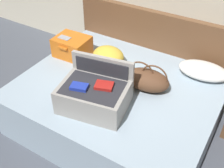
{
  "coord_description": "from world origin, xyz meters",
  "views": [
    {
      "loc": [
        1.08,
        -1.5,
        2.27
      ],
      "look_at": [
        0.0,
        0.28,
        0.62
      ],
      "focal_mm": 44.48,
      "sensor_mm": 36.0,
      "label": 1
    }
  ],
  "objects_px": {
    "pillow_near_headboard": "(203,71)",
    "pillow_center_head": "(108,56)",
    "duffel_bag": "(147,80)",
    "hard_case_medium": "(72,46)",
    "bed": "(118,104)",
    "hard_case_large": "(94,94)"
  },
  "relations": [
    {
      "from": "hard_case_medium",
      "to": "hard_case_large",
      "type": "bearing_deg",
      "value": -42.11
    },
    {
      "from": "hard_case_medium",
      "to": "duffel_bag",
      "type": "distance_m",
      "value": 1.01
    },
    {
      "from": "hard_case_large",
      "to": "pillow_near_headboard",
      "type": "xyz_separation_m",
      "value": [
        0.71,
        0.97,
        -0.07
      ]
    },
    {
      "from": "hard_case_medium",
      "to": "duffel_bag",
      "type": "relative_size",
      "value": 0.83
    },
    {
      "from": "hard_case_medium",
      "to": "pillow_center_head",
      "type": "bearing_deg",
      "value": 3.82
    },
    {
      "from": "hard_case_large",
      "to": "pillow_near_headboard",
      "type": "distance_m",
      "value": 1.2
    },
    {
      "from": "pillow_center_head",
      "to": "pillow_near_headboard",
      "type": "bearing_deg",
      "value": 18.62
    },
    {
      "from": "duffel_bag",
      "to": "pillow_near_headboard",
      "type": "height_order",
      "value": "duffel_bag"
    },
    {
      "from": "hard_case_medium",
      "to": "duffel_bag",
      "type": "height_order",
      "value": "duffel_bag"
    },
    {
      "from": "pillow_center_head",
      "to": "bed",
      "type": "bearing_deg",
      "value": -43.28
    },
    {
      "from": "pillow_near_headboard",
      "to": "pillow_center_head",
      "type": "height_order",
      "value": "pillow_center_head"
    },
    {
      "from": "hard_case_medium",
      "to": "duffel_bag",
      "type": "bearing_deg",
      "value": -8.78
    },
    {
      "from": "hard_case_large",
      "to": "hard_case_medium",
      "type": "distance_m",
      "value": 0.93
    },
    {
      "from": "bed",
      "to": "hard_case_large",
      "type": "relative_size",
      "value": 2.94
    },
    {
      "from": "pillow_near_headboard",
      "to": "pillow_center_head",
      "type": "relative_size",
      "value": 1.41
    },
    {
      "from": "bed",
      "to": "hard_case_medium",
      "type": "height_order",
      "value": "hard_case_medium"
    },
    {
      "from": "bed",
      "to": "pillow_near_headboard",
      "type": "bearing_deg",
      "value": 41.42
    },
    {
      "from": "hard_case_large",
      "to": "pillow_near_headboard",
      "type": "relative_size",
      "value": 1.3
    },
    {
      "from": "hard_case_large",
      "to": "duffel_bag",
      "type": "relative_size",
      "value": 1.41
    },
    {
      "from": "duffel_bag",
      "to": "pillow_center_head",
      "type": "bearing_deg",
      "value": 163.43
    },
    {
      "from": "pillow_near_headboard",
      "to": "bed",
      "type": "bearing_deg",
      "value": -138.58
    },
    {
      "from": "duffel_bag",
      "to": "pillow_center_head",
      "type": "relative_size",
      "value": 1.3
    }
  ]
}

